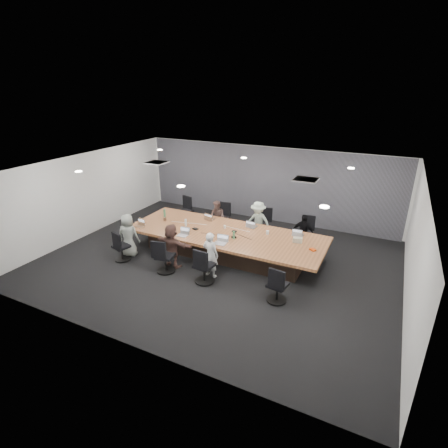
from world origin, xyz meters
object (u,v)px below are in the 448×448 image
at_px(chair_0, 186,213).
at_px(person_4, 128,235).
at_px(chair_1, 222,220).
at_px(chair_7, 277,288).
at_px(chair_4, 122,249).
at_px(person_1, 217,218).
at_px(laptop_1, 210,218).
at_px(laptop_3, 299,235).
at_px(person_2, 258,222).
at_px(person_6, 210,255).
at_px(chair_5, 165,259).
at_px(person_3, 303,233).
at_px(canvas_bag, 298,240).
at_px(chair_2, 261,226).
at_px(bottle_green_right, 234,235).
at_px(bottle_clear, 186,223).
at_px(mug_brown, 165,219).
at_px(laptop_6, 220,244).
at_px(laptop_4, 140,227).
at_px(snack_packet, 313,250).
at_px(chair_3, 305,235).
at_px(person_5, 172,246).
at_px(laptop_5, 182,236).
at_px(stapler, 234,237).
at_px(bottle_green_left, 165,213).
at_px(conference_table, 225,243).
at_px(chair_6, 204,268).
at_px(laptop_2, 252,226).

relative_size(chair_0, person_4, 0.59).
bearing_deg(chair_1, chair_7, 126.58).
relative_size(chair_4, person_1, 0.62).
height_order(laptop_1, laptop_3, same).
height_order(person_2, person_6, person_2).
bearing_deg(chair_5, laptop_1, 78.09).
xyz_separation_m(person_3, canvas_bag, (0.11, -1.07, 0.21)).
bearing_deg(laptop_1, laptop_3, -166.96).
height_order(chair_2, bottle_green_right, bottle_green_right).
bearing_deg(bottle_clear, mug_brown, 174.94).
xyz_separation_m(person_1, bottle_clear, (-0.38, -1.44, 0.26)).
bearing_deg(mug_brown, chair_2, 32.01).
xyz_separation_m(person_2, laptop_6, (-0.32, -2.15, 0.06)).
relative_size(laptop_4, person_6, 0.23).
bearing_deg(bottle_green_right, chair_0, 145.47).
bearing_deg(person_1, person_3, 10.51).
xyz_separation_m(person_4, canvas_bag, (4.75, 1.63, 0.14)).
distance_m(bottle_green_right, snack_packet, 2.25).
relative_size(chair_3, person_5, 0.59).
height_order(person_1, laptop_6, person_1).
bearing_deg(chair_1, laptop_5, 81.95).
bearing_deg(mug_brown, laptop_6, -18.03).
bearing_deg(canvas_bag, person_6, -139.91).
bearing_deg(stapler, bottle_green_left, 153.06).
bearing_deg(stapler, laptop_1, 126.38).
height_order(chair_3, chair_7, chair_3).
relative_size(conference_table, canvas_bag, 23.15).
bearing_deg(chair_3, chair_1, -8.30).
bearing_deg(laptop_6, laptop_5, 175.51).
relative_size(chair_3, chair_4, 1.04).
xyz_separation_m(person_6, laptop_6, (0.00, 0.55, 0.10)).
height_order(person_5, canvas_bag, person_5).
height_order(person_3, canvas_bag, person_3).
relative_size(person_6, bottle_green_right, 5.60).
bearing_deg(person_2, laptop_4, -141.09).
relative_size(chair_0, chair_6, 0.96).
bearing_deg(stapler, person_6, -115.86).
relative_size(canvas_bag, snack_packet, 1.54).
height_order(chair_2, laptop_6, chair_2).
distance_m(chair_7, person_3, 3.06).
xyz_separation_m(chair_1, laptop_2, (1.50, -0.90, 0.36)).
height_order(chair_5, laptop_3, chair_5).
bearing_deg(person_3, chair_5, -130.13).
bearing_deg(laptop_6, person_5, -160.68).
relative_size(person_5, snack_packet, 7.76).
bearing_deg(person_2, bottle_green_right, -89.32).
height_order(chair_3, bottle_clear, bottle_clear).
height_order(chair_1, bottle_green_left, bottle_green_left).
height_order(chair_0, person_6, person_6).
bearing_deg(person_5, laptop_1, -86.44).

